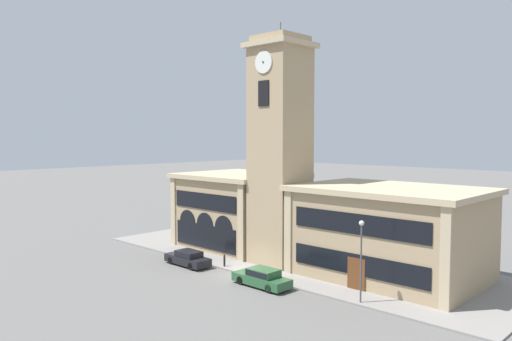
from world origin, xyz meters
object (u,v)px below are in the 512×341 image
Objects in this scene: bollard at (224,260)px; street_lamp at (361,249)px; parked_car_near at (188,258)px; parked_car_mid at (262,277)px; fire_hydrant at (192,253)px.

street_lamp is at bearing -0.11° from bollard.
street_lamp reaches higher than parked_car_near.
parked_car_mid reaches higher than parked_car_near.
fire_hydrant is (-1.62, 1.75, -0.15)m from parked_car_near.
parked_car_near is at bearing 0.82° from parked_car_mid.
bollard is 4.56m from fire_hydrant.
parked_car_mid reaches higher than bollard.
street_lamp is (7.68, 1.71, 3.15)m from parked_car_mid.
street_lamp is at bearing -0.15° from fire_hydrant.
parked_car_near reaches higher than fire_hydrant.
fire_hydrant is (-4.55, 0.02, -0.10)m from bollard.
parked_car_near is 0.97× the size of parked_car_mid.
street_lamp is 5.37× the size of bollard.
parked_car_near is 2.39m from fire_hydrant.
parked_car_near is 4.51× the size of bollard.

